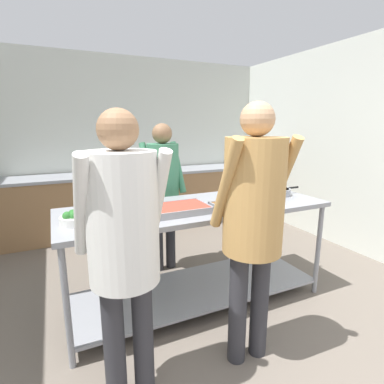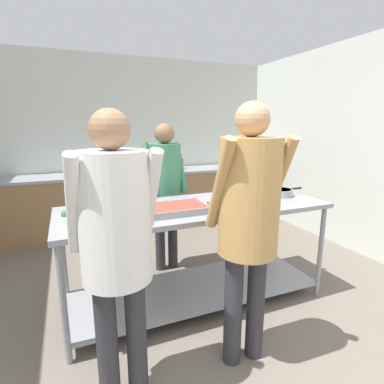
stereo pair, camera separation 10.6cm
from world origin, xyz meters
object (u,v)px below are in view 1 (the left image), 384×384
object	(u,v)px
guest_serving_left	(253,210)
cook_behind_counter	(163,182)
serving_tray_greens	(235,207)
serving_tray_vegetables	(178,209)
water_bottle	(175,163)
serving_tray_roast	(124,219)
sauce_pan	(278,191)
plate_stack	(261,201)
broccoli_bowl	(75,219)
guest_serving_right	(123,234)

from	to	relation	value
guest_serving_left	cook_behind_counter	world-z (taller)	guest_serving_left
guest_serving_left	serving_tray_greens	bearing A→B (deg)	68.14
serving_tray_vegetables	water_bottle	world-z (taller)	water_bottle
serving_tray_roast	sauce_pan	size ratio (longest dim) A/B	0.92
plate_stack	guest_serving_left	distance (m)	0.83
guest_serving_left	cook_behind_counter	xyz separation A→B (m)	(-0.07, 1.51, -0.07)
plate_stack	cook_behind_counter	xyz separation A→B (m)	(-0.61, 0.90, 0.07)
broccoli_bowl	sauce_pan	xyz separation A→B (m)	(1.92, 0.11, -0.00)
plate_stack	water_bottle	bearing A→B (deg)	86.57
guest_serving_right	water_bottle	size ratio (longest dim) A/B	7.33
serving_tray_vegetables	serving_tray_greens	xyz separation A→B (m)	(0.46, -0.13, -0.00)
plate_stack	guest_serving_right	distance (m)	1.48
plate_stack	cook_behind_counter	world-z (taller)	cook_behind_counter
serving_tray_vegetables	sauce_pan	world-z (taller)	sauce_pan
water_bottle	guest_serving_right	bearing A→B (deg)	-116.57
sauce_pan	cook_behind_counter	distance (m)	1.20
plate_stack	guest_serving_left	xyz separation A→B (m)	(-0.54, -0.61, 0.14)
serving_tray_vegetables	water_bottle	size ratio (longest dim) A/B	2.10
serving_tray_roast	serving_tray_vegetables	distance (m)	0.46
sauce_pan	serving_tray_vegetables	bearing A→B (deg)	-173.06
serving_tray_vegetables	cook_behind_counter	bearing A→B (deg)	78.36
serving_tray_roast	water_bottle	size ratio (longest dim) A/B	1.57
serving_tray_roast	guest_serving_left	world-z (taller)	guest_serving_left
broccoli_bowl	water_bottle	distance (m)	2.92
serving_tray_vegetables	guest_serving_left	xyz separation A→B (m)	(0.24, -0.66, 0.13)
serving_tray_roast	cook_behind_counter	distance (m)	1.12
serving_tray_greens	cook_behind_counter	xyz separation A→B (m)	(-0.28, 0.98, 0.06)
cook_behind_counter	water_bottle	size ratio (longest dim) A/B	7.05
serving_tray_greens	water_bottle	size ratio (longest dim) A/B	1.56
serving_tray_greens	broccoli_bowl	bearing A→B (deg)	172.60
broccoli_bowl	serving_tray_vegetables	distance (m)	0.78
serving_tray_greens	cook_behind_counter	world-z (taller)	cook_behind_counter
guest_serving_right	cook_behind_counter	bearing A→B (deg)	63.09
broccoli_bowl	serving_tray_vegetables	xyz separation A→B (m)	(0.78, -0.03, -0.01)
serving_tray_greens	guest_serving_right	size ratio (longest dim) A/B	0.21
broccoli_bowl	sauce_pan	bearing A→B (deg)	3.22
serving_tray_vegetables	water_bottle	xyz separation A→B (m)	(0.93, 2.39, 0.06)
serving_tray_roast	sauce_pan	distance (m)	1.61
plate_stack	water_bottle	world-z (taller)	water_bottle
serving_tray_greens	guest_serving_left	bearing A→B (deg)	-111.86
water_bottle	plate_stack	bearing A→B (deg)	-93.43
serving_tray_greens	guest_serving_left	distance (m)	0.58
broccoli_bowl	water_bottle	bearing A→B (deg)	53.99
serving_tray_roast	plate_stack	bearing A→B (deg)	1.06
serving_tray_vegetables	guest_serving_right	world-z (taller)	guest_serving_right
serving_tray_vegetables	guest_serving_left	bearing A→B (deg)	-69.63
serving_tray_roast	plate_stack	world-z (taller)	serving_tray_roast
serving_tray_vegetables	cook_behind_counter	size ratio (longest dim) A/B	0.30
guest_serving_right	cook_behind_counter	size ratio (longest dim) A/B	1.04
sauce_pan	guest_serving_right	xyz separation A→B (m)	(-1.71, -0.77, 0.08)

